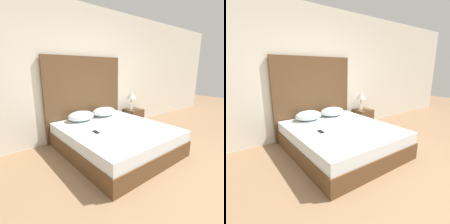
% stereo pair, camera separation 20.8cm
% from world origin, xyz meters
% --- Properties ---
extents(ground_plane, '(16.00, 16.00, 0.00)m').
position_xyz_m(ground_plane, '(0.00, 0.00, 0.00)').
color(ground_plane, '#8C6B4C').
extents(wall_back, '(10.00, 0.06, 2.70)m').
position_xyz_m(wall_back, '(0.00, 2.61, 1.35)').
color(wall_back, silver).
rests_on(wall_back, ground_plane).
extents(bed, '(1.70, 1.93, 0.45)m').
position_xyz_m(bed, '(-0.04, 1.55, 0.22)').
color(bed, brown).
rests_on(bed, ground_plane).
extents(headboard, '(1.78, 0.05, 1.70)m').
position_xyz_m(headboard, '(-0.04, 2.54, 0.85)').
color(headboard, brown).
rests_on(headboard, ground_plane).
extents(pillow_left, '(0.54, 0.40, 0.19)m').
position_xyz_m(pillow_left, '(-0.32, 2.26, 0.55)').
color(pillow_left, silver).
rests_on(pillow_left, bed).
extents(pillow_right, '(0.54, 0.40, 0.19)m').
position_xyz_m(pillow_right, '(0.25, 2.26, 0.55)').
color(pillow_right, silver).
rests_on(pillow_right, bed).
extents(phone_on_bed, '(0.08, 0.16, 0.01)m').
position_xyz_m(phone_on_bed, '(-0.46, 1.54, 0.46)').
color(phone_on_bed, black).
rests_on(phone_on_bed, bed).
extents(nightstand, '(0.42, 0.38, 0.46)m').
position_xyz_m(nightstand, '(1.17, 2.29, 0.23)').
color(nightstand, brown).
rests_on(nightstand, ground_plane).
extents(table_lamp, '(0.23, 0.23, 0.44)m').
position_xyz_m(table_lamp, '(1.17, 2.36, 0.80)').
color(table_lamp, tan).
rests_on(table_lamp, nightstand).
extents(phone_on_nightstand, '(0.08, 0.16, 0.01)m').
position_xyz_m(phone_on_nightstand, '(1.18, 2.19, 0.47)').
color(phone_on_nightstand, '#232328').
rests_on(phone_on_nightstand, nightstand).
extents(toiletry_bottle, '(0.06, 0.06, 0.16)m').
position_xyz_m(toiletry_bottle, '(1.07, 2.28, 0.54)').
color(toiletry_bottle, silver).
rests_on(toiletry_bottle, nightstand).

